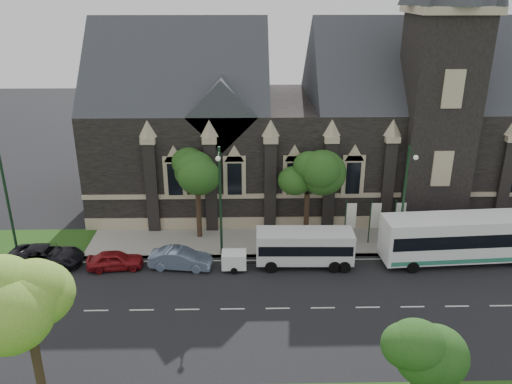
{
  "coord_description": "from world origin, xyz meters",
  "views": [
    {
      "loc": [
        -2.04,
        -28.95,
        19.92
      ],
      "look_at": [
        -1.32,
        6.0,
        5.94
      ],
      "focal_mm": 36.32,
      "sensor_mm": 36.0,
      "label": 1
    }
  ],
  "objects_px": {
    "street_lamp_near": "(405,196)",
    "sedan": "(181,259)",
    "street_lamp_mid": "(220,197)",
    "box_trailer": "(234,260)",
    "banner_flag_left": "(349,218)",
    "banner_flag_center": "(374,218)",
    "tree_walk_left": "(200,173)",
    "car_far_black": "(46,256)",
    "tour_coach": "(467,237)",
    "shuttle_bus": "(305,246)",
    "banner_flag_right": "(398,218)",
    "tree_park_east": "(424,339)",
    "tree_park_near": "(34,304)",
    "street_lamp_far": "(6,199)",
    "tree_walk_right": "(310,172)",
    "car_far_red": "(115,260)"
  },
  "relations": [
    {
      "from": "tree_park_east",
      "to": "street_lamp_far",
      "type": "xyz_separation_m",
      "value": [
        -26.18,
        16.42,
        0.49
      ]
    },
    {
      "from": "tree_park_near",
      "to": "banner_flag_left",
      "type": "bearing_deg",
      "value": 44.54
    },
    {
      "from": "banner_flag_left",
      "to": "sedan",
      "type": "distance_m",
      "value": 13.85
    },
    {
      "from": "tree_walk_left",
      "to": "banner_flag_right",
      "type": "bearing_deg",
      "value": -6.04
    },
    {
      "from": "banner_flag_right",
      "to": "banner_flag_left",
      "type": "bearing_deg",
      "value": 180.0
    },
    {
      "from": "tree_walk_right",
      "to": "tour_coach",
      "type": "bearing_deg",
      "value": -21.99
    },
    {
      "from": "street_lamp_near",
      "to": "tree_walk_left",
      "type": "bearing_deg",
      "value": 167.13
    },
    {
      "from": "tour_coach",
      "to": "shuttle_bus",
      "type": "height_order",
      "value": "tour_coach"
    },
    {
      "from": "tree_park_near",
      "to": "tree_walk_left",
      "type": "xyz_separation_m",
      "value": [
        5.97,
        19.47,
        -0.68
      ]
    },
    {
      "from": "street_lamp_near",
      "to": "sedan",
      "type": "height_order",
      "value": "street_lamp_near"
    },
    {
      "from": "banner_flag_left",
      "to": "banner_flag_center",
      "type": "bearing_deg",
      "value": 0.0
    },
    {
      "from": "box_trailer",
      "to": "sedan",
      "type": "height_order",
      "value": "sedan"
    },
    {
      "from": "tree_walk_left",
      "to": "street_lamp_near",
      "type": "bearing_deg",
      "value": -12.87
    },
    {
      "from": "sedan",
      "to": "street_lamp_near",
      "type": "bearing_deg",
      "value": -77.46
    },
    {
      "from": "street_lamp_near",
      "to": "street_lamp_far",
      "type": "xyz_separation_m",
      "value": [
        -30.0,
        0.0,
        0.0
      ]
    },
    {
      "from": "banner_flag_left",
      "to": "car_far_red",
      "type": "relative_size",
      "value": 0.96
    },
    {
      "from": "tour_coach",
      "to": "sedan",
      "type": "xyz_separation_m",
      "value": [
        -21.78,
        -0.55,
        -1.28
      ]
    },
    {
      "from": "tree_park_near",
      "to": "street_lamp_far",
      "type": "height_order",
      "value": "street_lamp_far"
    },
    {
      "from": "banner_flag_left",
      "to": "car_far_black",
      "type": "relative_size",
      "value": 0.71
    },
    {
      "from": "shuttle_bus",
      "to": "box_trailer",
      "type": "xyz_separation_m",
      "value": [
        -5.35,
        -0.56,
        -0.82
      ]
    },
    {
      "from": "banner_flag_right",
      "to": "sedan",
      "type": "bearing_deg",
      "value": -168.54
    },
    {
      "from": "tree_park_east",
      "to": "tree_walk_left",
      "type": "height_order",
      "value": "tree_walk_left"
    },
    {
      "from": "banner_flag_right",
      "to": "tree_park_east",
      "type": "bearing_deg",
      "value": -102.65
    },
    {
      "from": "sedan",
      "to": "tree_walk_right",
      "type": "bearing_deg",
      "value": -55.81
    },
    {
      "from": "car_far_red",
      "to": "banner_flag_right",
      "type": "bearing_deg",
      "value": -86.75
    },
    {
      "from": "tree_walk_left",
      "to": "car_far_black",
      "type": "bearing_deg",
      "value": -158.41
    },
    {
      "from": "street_lamp_mid",
      "to": "tour_coach",
      "type": "xyz_separation_m",
      "value": [
        18.76,
        -1.05,
        -3.06
      ]
    },
    {
      "from": "sedan",
      "to": "banner_flag_center",
      "type": "bearing_deg",
      "value": -69.93
    },
    {
      "from": "tree_park_near",
      "to": "tree_walk_right",
      "type": "distance_m",
      "value": 24.58
    },
    {
      "from": "shuttle_bus",
      "to": "street_lamp_mid",
      "type": "bearing_deg",
      "value": 169.25
    },
    {
      "from": "street_lamp_mid",
      "to": "box_trailer",
      "type": "relative_size",
      "value": 3.39
    },
    {
      "from": "tree_walk_left",
      "to": "street_lamp_mid",
      "type": "xyz_separation_m",
      "value": [
        1.8,
        -3.61,
        -0.62
      ]
    },
    {
      "from": "street_lamp_mid",
      "to": "car_far_red",
      "type": "height_order",
      "value": "street_lamp_mid"
    },
    {
      "from": "tour_coach",
      "to": "banner_flag_center",
      "type": "bearing_deg",
      "value": 151.69
    },
    {
      "from": "box_trailer",
      "to": "sedan",
      "type": "bearing_deg",
      "value": 175.49
    },
    {
      "from": "street_lamp_far",
      "to": "tour_coach",
      "type": "relative_size",
      "value": 0.69
    },
    {
      "from": "tree_walk_left",
      "to": "banner_flag_right",
      "type": "relative_size",
      "value": 1.91
    },
    {
      "from": "tour_coach",
      "to": "tree_park_east",
      "type": "bearing_deg",
      "value": -122.98
    },
    {
      "from": "street_lamp_near",
      "to": "car_far_black",
      "type": "bearing_deg",
      "value": -177.99
    },
    {
      "from": "shuttle_bus",
      "to": "tree_park_east",
      "type": "bearing_deg",
      "value": -74.61
    },
    {
      "from": "shuttle_bus",
      "to": "box_trailer",
      "type": "bearing_deg",
      "value": -172.77
    },
    {
      "from": "street_lamp_mid",
      "to": "banner_flag_right",
      "type": "relative_size",
      "value": 2.25
    },
    {
      "from": "tree_park_east",
      "to": "tree_walk_left",
      "type": "xyz_separation_m",
      "value": [
        -11.97,
        20.03,
        1.12
      ]
    },
    {
      "from": "tree_park_near",
      "to": "street_lamp_mid",
      "type": "xyz_separation_m",
      "value": [
        7.77,
        15.86,
        -1.3
      ]
    },
    {
      "from": "street_lamp_mid",
      "to": "street_lamp_far",
      "type": "height_order",
      "value": "same"
    },
    {
      "from": "tree_walk_right",
      "to": "banner_flag_center",
      "type": "xyz_separation_m",
      "value": [
        5.08,
        -1.71,
        -3.43
      ]
    },
    {
      "from": "tree_park_east",
      "to": "street_lamp_near",
      "type": "xyz_separation_m",
      "value": [
        3.82,
        16.42,
        0.49
      ]
    },
    {
      "from": "banner_flag_left",
      "to": "street_lamp_far",
      "type": "bearing_deg",
      "value": -175.85
    },
    {
      "from": "tree_walk_left",
      "to": "banner_flag_left",
      "type": "bearing_deg",
      "value": -8.02
    },
    {
      "from": "tree_park_east",
      "to": "tree_walk_left",
      "type": "bearing_deg",
      "value": 120.87
    }
  ]
}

